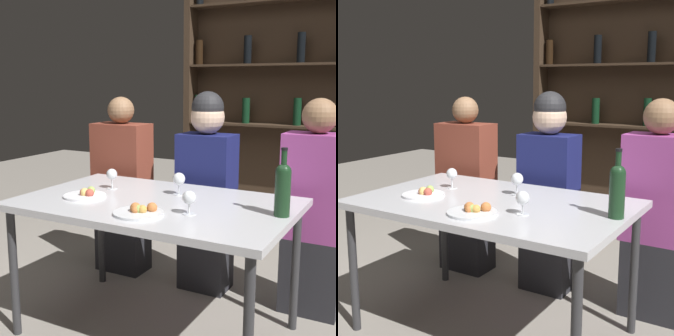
# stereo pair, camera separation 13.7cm
# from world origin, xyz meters

# --- Properties ---
(ground_plane) EXTENTS (10.00, 10.00, 0.00)m
(ground_plane) POSITION_xyz_m (0.00, 0.00, 0.00)
(ground_plane) COLOR gray
(dining_table) EXTENTS (1.40, 0.88, 0.73)m
(dining_table) POSITION_xyz_m (0.00, 0.00, 0.67)
(dining_table) COLOR silver
(dining_table) RESTS_ON ground_plane
(wine_rack_wall) EXTENTS (1.61, 0.21, 2.26)m
(wine_rack_wall) POSITION_xyz_m (-0.00, 2.05, 1.16)
(wine_rack_wall) COLOR #38281C
(wine_rack_wall) RESTS_ON ground_plane
(wine_bottle) EXTENTS (0.07, 0.07, 0.31)m
(wine_bottle) POSITION_xyz_m (0.64, 0.04, 0.86)
(wine_bottle) COLOR #19381E
(wine_bottle) RESTS_ON dining_table
(wine_glass_0) EXTENTS (0.07, 0.07, 0.11)m
(wine_glass_0) POSITION_xyz_m (0.26, -0.14, 0.80)
(wine_glass_0) COLOR silver
(wine_glass_0) RESTS_ON dining_table
(wine_glass_1) EXTENTS (0.07, 0.07, 0.12)m
(wine_glass_1) POSITION_xyz_m (0.04, 0.17, 0.81)
(wine_glass_1) COLOR silver
(wine_glass_1) RESTS_ON dining_table
(wine_glass_2) EXTENTS (0.06, 0.06, 0.12)m
(wine_glass_2) POSITION_xyz_m (-0.36, 0.12, 0.81)
(wine_glass_2) COLOR silver
(wine_glass_2) RESTS_ON dining_table
(food_plate_0) EXTENTS (0.23, 0.23, 0.05)m
(food_plate_0) POSITION_xyz_m (-0.37, -0.11, 0.74)
(food_plate_0) COLOR white
(food_plate_0) RESTS_ON dining_table
(food_plate_1) EXTENTS (0.24, 0.24, 0.05)m
(food_plate_1) POSITION_xyz_m (0.06, -0.25, 0.74)
(food_plate_1) COLOR silver
(food_plate_1) RESTS_ON dining_table
(seated_person_left) EXTENTS (0.38, 0.22, 1.23)m
(seated_person_left) POSITION_xyz_m (-0.64, 0.63, 0.58)
(seated_person_left) COLOR #26262B
(seated_person_left) RESTS_ON ground_plane
(seated_person_center) EXTENTS (0.34, 0.22, 1.27)m
(seated_person_center) POSITION_xyz_m (0.01, 0.63, 0.64)
(seated_person_center) COLOR #26262B
(seated_person_center) RESTS_ON ground_plane
(seated_person_right) EXTENTS (0.36, 0.22, 1.24)m
(seated_person_right) POSITION_xyz_m (0.67, 0.63, 0.59)
(seated_person_right) COLOR #26262B
(seated_person_right) RESTS_ON ground_plane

